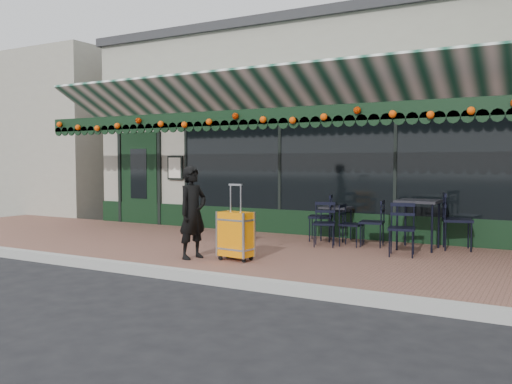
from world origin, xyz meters
The scene contains 15 objects.
ground centered at (0.00, 0.00, 0.00)m, with size 80.00×80.00×0.00m, color black.
sidewalk centered at (0.00, 2.00, 0.07)m, with size 18.00×4.00×0.15m, color brown.
curb centered at (0.00, -0.08, 0.07)m, with size 18.00×0.16×0.15m, color #9E9E99.
restaurant_building centered at (0.00, 7.84, 2.27)m, with size 12.00×9.60×4.50m.
neighbor_building_left centered at (-13.00, 8.00, 2.40)m, with size 12.00×8.00×4.80m, color #999787.
woman centered at (-0.86, 0.70, 0.86)m, with size 0.52×0.34×1.42m, color black.
suitcase centered at (-0.20, 0.89, 0.53)m, with size 0.53×0.33×1.15m.
cafe_table_a centered at (1.98, 3.30, 0.91)m, with size 0.69×0.69×0.85m.
cafe_table_b centered at (0.39, 3.59, 0.73)m, with size 0.52×0.52×0.64m.
chair_a_left centered at (1.20, 3.20, 0.57)m, with size 0.42×0.42×0.83m, color black, non-canonical shape.
chair_a_right centered at (2.57, 3.56, 0.64)m, with size 0.49×0.49×0.99m, color black, non-canonical shape.
chair_a_front centered at (1.90, 2.49, 0.58)m, with size 0.43×0.43×0.85m, color black, non-canonical shape.
chair_b_left centered at (0.15, 3.40, 0.60)m, with size 0.45×0.45×0.89m, color black, non-canonical shape.
chair_b_right centered at (0.87, 3.05, 0.53)m, with size 0.38×0.38×0.75m, color black, non-canonical shape.
chair_b_front centered at (0.47, 2.79, 0.55)m, with size 0.40×0.40×0.79m, color black, non-canonical shape.
Camera 1 is at (4.04, -6.08, 1.65)m, focal length 38.00 mm.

